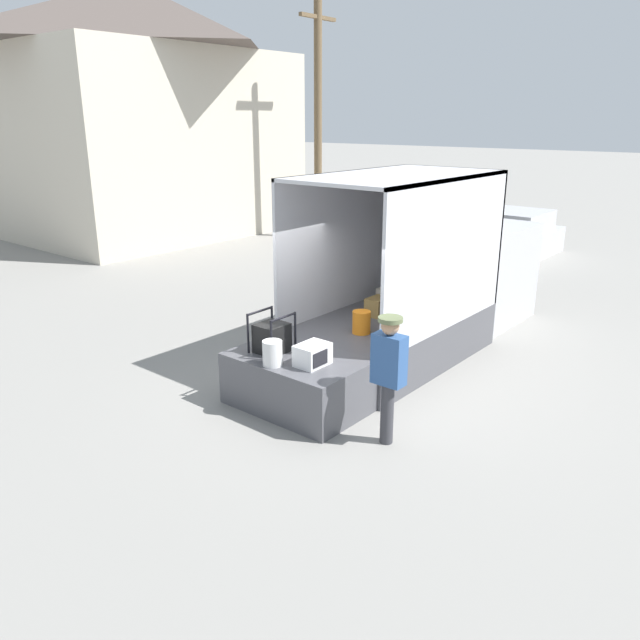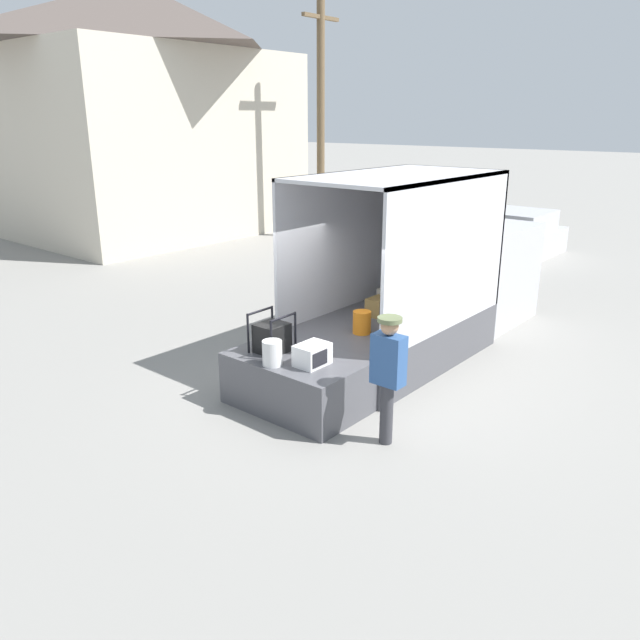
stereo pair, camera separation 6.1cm
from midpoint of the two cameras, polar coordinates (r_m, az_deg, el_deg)
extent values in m
plane|color=gray|center=(10.19, 0.25, -6.64)|extent=(160.00, 160.00, 0.00)
cube|color=#B2B2B7|center=(13.97, 13.69, 4.25)|extent=(2.37, 2.00, 2.08)
cube|color=#4C4C51|center=(11.51, 6.47, -1.58)|extent=(3.93, 2.18, 0.82)
cube|color=silver|center=(11.66, 2.38, 7.30)|extent=(3.93, 0.06, 2.52)
cube|color=silver|center=(10.54, 11.61, 5.79)|extent=(3.93, 0.06, 2.52)
cube|color=silver|center=(12.70, 11.58, 7.85)|extent=(0.06, 2.18, 2.52)
cube|color=silver|center=(10.89, 7.01, 12.97)|extent=(3.93, 2.18, 0.06)
cylinder|color=orange|center=(10.38, 3.64, -0.20)|extent=(0.30, 0.30, 0.38)
cube|color=#B2A893|center=(12.34, 10.11, 2.43)|extent=(0.44, 0.32, 0.34)
cube|color=olive|center=(11.36, 5.17, 1.24)|extent=(0.44, 0.32, 0.33)
cube|color=#B2A893|center=(12.10, 6.17, 2.24)|extent=(0.44, 0.32, 0.31)
cube|color=#4C4C51|center=(9.56, -2.26, -5.68)|extent=(1.32, 2.07, 0.82)
cube|color=white|center=(9.04, -0.89, -3.19)|extent=(0.50, 0.37, 0.32)
cube|color=black|center=(8.89, -0.17, -3.56)|extent=(0.32, 0.01, 0.22)
cube|color=black|center=(9.55, -4.60, -1.65)|extent=(0.45, 0.42, 0.45)
cylinder|color=slate|center=(9.66, -3.86, -1.25)|extent=(0.17, 0.23, 0.23)
cylinder|color=black|center=(9.18, -4.66, -1.89)|extent=(0.04, 0.04, 0.63)
cylinder|color=black|center=(9.54, -2.46, -1.06)|extent=(0.04, 0.04, 0.63)
cylinder|color=black|center=(9.51, -6.78, -1.24)|extent=(0.04, 0.04, 0.63)
cylinder|color=black|center=(9.86, -4.57, -0.47)|extent=(0.04, 0.04, 0.63)
cylinder|color=black|center=(9.27, -3.58, 0.25)|extent=(0.53, 0.04, 0.04)
cylinder|color=black|center=(9.59, -5.71, 0.82)|extent=(0.53, 0.04, 0.04)
cylinder|color=silver|center=(9.05, -4.56, -3.04)|extent=(0.29, 0.29, 0.37)
cylinder|color=#38383D|center=(8.58, 5.95, -8.48)|extent=(0.18, 0.18, 0.87)
cube|color=#2D5189|center=(8.26, 6.12, -3.61)|extent=(0.24, 0.44, 0.69)
sphere|color=tan|center=(8.10, 6.23, -0.55)|extent=(0.24, 0.24, 0.24)
cylinder|color=#606B47|center=(8.07, 6.25, 0.06)|extent=(0.32, 0.32, 0.06)
cube|color=#B7B7BC|center=(20.45, 16.48, 6.49)|extent=(4.94, 2.00, 0.82)
cube|color=#B7B7BC|center=(20.87, 17.32, 8.66)|extent=(2.17, 1.84, 0.63)
cube|color=black|center=(19.03, 14.80, 7.25)|extent=(1.97, 1.92, 0.12)
cube|color=beige|center=(25.39, -15.81, 15.18)|extent=(9.45, 7.89, 6.53)
pyramid|color=#514742|center=(25.60, -16.74, 25.05)|extent=(9.92, 8.29, 2.29)
cylinder|color=brown|center=(23.05, -0.27, 17.50)|extent=(0.28, 0.28, 8.05)
cube|color=brown|center=(23.26, -0.28, 25.96)|extent=(1.80, 0.14, 0.12)
camera|label=1|loc=(0.03, -90.19, -0.06)|focal=35.00mm
camera|label=2|loc=(0.03, 89.81, 0.06)|focal=35.00mm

